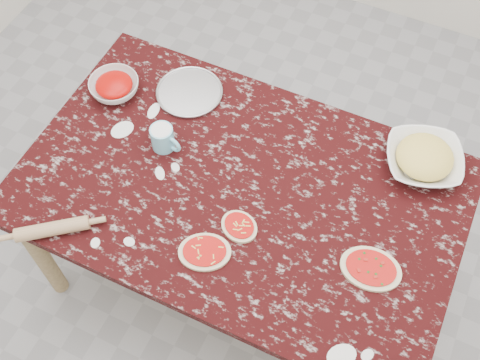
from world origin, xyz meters
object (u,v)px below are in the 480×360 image
at_px(pizza_tray, 189,93).
at_px(rolling_pin, 52,229).
at_px(sauce_bowl, 115,87).
at_px(worktable, 240,199).
at_px(flour_mug, 163,138).
at_px(cheese_bowl, 423,160).

bearing_deg(pizza_tray, rolling_pin, -99.91).
bearing_deg(sauce_bowl, rolling_pin, -77.50).
bearing_deg(worktable, flour_mug, 172.46).
bearing_deg(pizza_tray, sauce_bowl, -156.26).
relative_size(worktable, pizza_tray, 6.08).
height_order(cheese_bowl, flour_mug, flour_mug).
xyz_separation_m(pizza_tray, cheese_bowl, (0.94, 0.06, 0.03)).
bearing_deg(flour_mug, sauce_bowl, 153.84).
relative_size(worktable, sauce_bowl, 8.03).
xyz_separation_m(cheese_bowl, rolling_pin, (-1.08, -0.81, -0.01)).
height_order(pizza_tray, sauce_bowl, sauce_bowl).
bearing_deg(rolling_pin, worktable, 40.97).
distance_m(sauce_bowl, rolling_pin, 0.65).
height_order(worktable, rolling_pin, rolling_pin).
distance_m(pizza_tray, sauce_bowl, 0.30).
bearing_deg(cheese_bowl, worktable, -146.67).
bearing_deg(rolling_pin, cheese_bowl, 37.12).
relative_size(worktable, rolling_pin, 6.37).
bearing_deg(rolling_pin, sauce_bowl, 102.50).
bearing_deg(pizza_tray, flour_mug, -82.28).
bearing_deg(pizza_tray, worktable, -40.30).
bearing_deg(flour_mug, worktable, -7.54).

